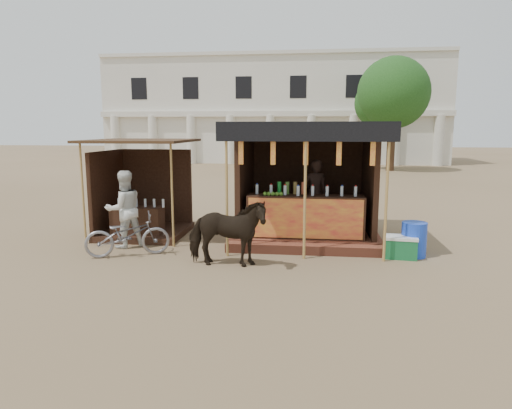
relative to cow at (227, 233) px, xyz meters
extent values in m
plane|color=#846B4C|center=(0.47, -0.83, -0.66)|extent=(120.00, 120.00, 0.00)
cube|color=brown|center=(1.47, 2.67, -0.55)|extent=(3.40, 2.80, 0.22)
cube|color=brown|center=(1.47, 1.12, -0.56)|extent=(3.40, 0.35, 0.20)
cube|color=#372014|center=(1.47, 1.72, 0.03)|extent=(2.60, 0.55, 0.95)
cube|color=red|center=(1.47, 1.44, 0.03)|extent=(2.50, 0.02, 0.88)
cube|color=#372014|center=(1.47, 3.92, 0.81)|extent=(3.00, 0.12, 2.50)
cube|color=#372014|center=(-0.03, 2.67, 0.81)|extent=(0.12, 2.50, 2.50)
cube|color=#372014|center=(2.97, 2.67, 0.81)|extent=(0.12, 2.50, 2.50)
cube|color=black|center=(1.47, 2.47, 2.09)|extent=(3.60, 3.60, 0.06)
cube|color=black|center=(1.47, 0.69, 1.91)|extent=(3.60, 0.06, 0.36)
cylinder|color=tan|center=(-0.13, 0.72, 0.71)|extent=(0.06, 0.06, 2.75)
cylinder|color=tan|center=(1.47, 0.72, 0.71)|extent=(0.06, 0.06, 2.75)
cylinder|color=tan|center=(3.07, 0.72, 0.71)|extent=(0.06, 0.06, 2.75)
cube|color=red|center=(0.17, 0.72, 1.54)|extent=(0.10, 0.02, 0.55)
cube|color=red|center=(0.82, 0.72, 1.54)|extent=(0.10, 0.02, 0.55)
cube|color=red|center=(1.47, 0.72, 1.54)|extent=(0.10, 0.02, 0.55)
cube|color=red|center=(2.12, 0.72, 1.54)|extent=(0.10, 0.02, 0.55)
cube|color=red|center=(2.77, 0.72, 1.54)|extent=(0.10, 0.02, 0.55)
imported|color=black|center=(1.68, 2.77, 0.40)|extent=(0.68, 0.51, 1.69)
cube|color=#372014|center=(-2.53, 2.37, -0.59)|extent=(2.00, 2.00, 0.15)
cube|color=#372014|center=(-2.53, 3.32, 0.39)|extent=(1.90, 0.10, 2.10)
cube|color=#372014|center=(-3.48, 2.37, 0.39)|extent=(0.10, 1.90, 2.10)
cube|color=#472D19|center=(-2.53, 2.27, 1.69)|extent=(2.40, 2.40, 0.06)
cylinder|color=tan|center=(-3.58, 1.32, 0.51)|extent=(0.05, 0.05, 2.35)
cylinder|color=tan|center=(-1.48, 1.32, 0.51)|extent=(0.05, 0.05, 2.35)
cube|color=#372014|center=(-2.53, 1.87, -0.26)|extent=(1.20, 0.50, 0.80)
imported|color=black|center=(0.00, 0.00, 0.00)|extent=(1.58, 0.73, 1.33)
imported|color=gray|center=(-2.19, 0.47, -0.21)|extent=(1.82, 1.25, 0.90)
imported|color=silver|center=(-2.55, 1.17, 0.20)|extent=(1.06, 1.05, 1.73)
cylinder|color=blue|center=(3.74, 1.17, -0.30)|extent=(0.53, 0.53, 0.73)
cube|color=maroon|center=(3.63, 1.17, -0.51)|extent=(0.47, 0.47, 0.31)
cube|color=#166634|center=(3.45, 1.03, -0.46)|extent=(0.66, 0.48, 0.40)
cube|color=white|center=(3.45, 1.03, -0.23)|extent=(0.68, 0.51, 0.06)
cube|color=silver|center=(-1.53, 29.17, 3.34)|extent=(26.00, 7.00, 8.00)
cube|color=silver|center=(-1.53, 25.57, 3.04)|extent=(26.00, 0.50, 0.40)
cube|color=silver|center=(-1.53, 25.67, 7.39)|extent=(26.00, 0.30, 0.25)
cylinder|color=silver|center=(-13.53, 25.57, 1.14)|extent=(0.70, 0.70, 3.60)
cylinder|color=silver|center=(-10.53, 25.57, 1.14)|extent=(0.70, 0.70, 3.60)
cylinder|color=silver|center=(-7.53, 25.57, 1.14)|extent=(0.70, 0.70, 3.60)
cylinder|color=silver|center=(-4.53, 25.57, 1.14)|extent=(0.70, 0.70, 3.60)
cylinder|color=silver|center=(-1.53, 25.57, 1.14)|extent=(0.70, 0.70, 3.60)
cylinder|color=silver|center=(1.47, 25.57, 1.14)|extent=(0.70, 0.70, 3.60)
cylinder|color=silver|center=(4.47, 25.57, 1.14)|extent=(0.70, 0.70, 3.60)
cylinder|color=silver|center=(7.47, 25.57, 1.14)|extent=(0.70, 0.70, 3.60)
cylinder|color=silver|center=(10.47, 25.57, 1.14)|extent=(0.70, 0.70, 3.60)
cylinder|color=#382314|center=(6.47, 21.17, 1.34)|extent=(0.50, 0.50, 4.00)
sphere|color=#285C1F|center=(6.47, 21.17, 4.14)|extent=(4.40, 4.40, 4.40)
sphere|color=#285C1F|center=(5.67, 21.77, 3.54)|extent=(2.99, 2.99, 2.99)
camera|label=1|loc=(1.61, -8.40, 1.99)|focal=32.00mm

